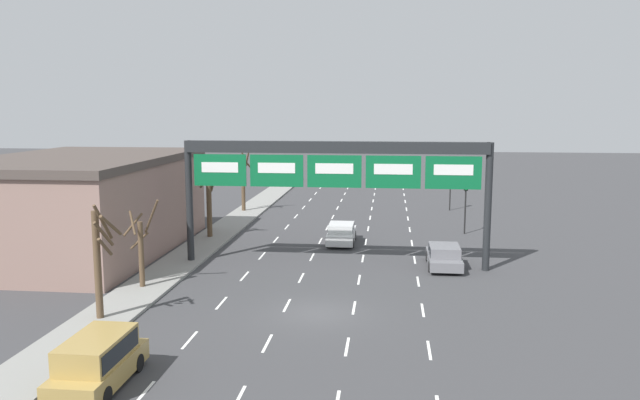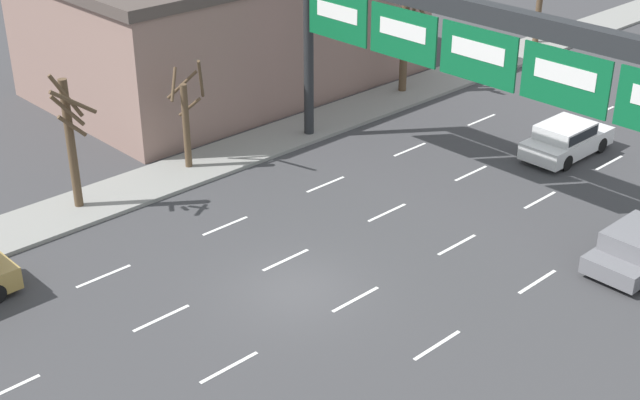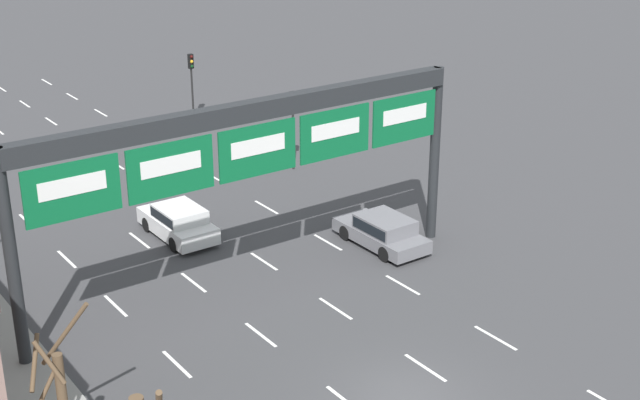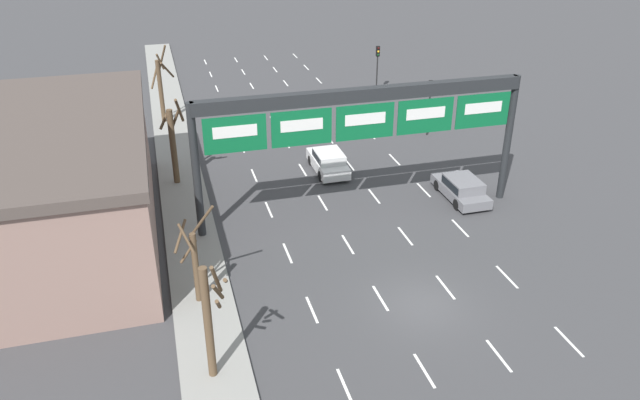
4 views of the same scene
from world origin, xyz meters
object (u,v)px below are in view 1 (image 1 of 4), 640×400
(car_white, at_px, (341,233))
(tree_bare_second, at_px, (99,258))
(sign_gantry, at_px, (335,165))
(car_grey, at_px, (444,255))
(suv_gold, at_px, (98,359))
(traffic_light_mid_block, at_px, (451,178))
(tree_bare_third, at_px, (210,199))
(tree_bare_closest, at_px, (244,179))
(traffic_light_near_gantry, at_px, (466,195))
(tree_bare_furthest, at_px, (141,246))

(car_white, xyz_separation_m, tree_bare_second, (-9.58, -17.43, 2.17))
(sign_gantry, bearing_deg, car_grey, 4.23)
(sign_gantry, bearing_deg, suv_gold, -111.04)
(suv_gold, height_order, traffic_light_mid_block, traffic_light_mid_block)
(car_white, height_order, tree_bare_second, tree_bare_second)
(suv_gold, height_order, tree_bare_third, tree_bare_third)
(tree_bare_second, bearing_deg, tree_bare_closest, 90.81)
(car_grey, relative_size, tree_bare_third, 0.79)
(traffic_light_near_gantry, bearing_deg, suv_gold, -119.09)
(sign_gantry, distance_m, tree_bare_closest, 21.71)
(car_grey, xyz_separation_m, tree_bare_furthest, (-16.46, -6.31, 1.59))
(car_white, bearing_deg, tree_bare_third, 175.60)
(tree_bare_closest, xyz_separation_m, tree_bare_furthest, (0.25, -24.80, -0.75))
(sign_gantry, height_order, car_grey, sign_gantry)
(sign_gantry, height_order, tree_bare_closest, sign_gantry)
(suv_gold, xyz_separation_m, tree_bare_second, (-2.94, 6.46, 1.95))
(tree_bare_furthest, bearing_deg, tree_bare_third, 90.21)
(sign_gantry, height_order, car_white, sign_gantry)
(car_grey, bearing_deg, sign_gantry, -175.77)
(sign_gantry, xyz_separation_m, traffic_light_mid_block, (8.98, 21.97, -3.18))
(suv_gold, xyz_separation_m, traffic_light_near_gantry, (15.78, 28.36, 2.05))
(traffic_light_near_gantry, bearing_deg, traffic_light_mid_block, 90.50)
(car_white, height_order, tree_bare_closest, tree_bare_closest)
(car_grey, bearing_deg, tree_bare_closest, 132.10)
(car_grey, xyz_separation_m, tree_bare_closest, (-16.71, 18.48, 2.34))
(tree_bare_closest, xyz_separation_m, tree_bare_second, (0.42, -29.95, -0.12))
(car_grey, relative_size, traffic_light_mid_block, 1.05)
(tree_bare_third, distance_m, tree_bare_furthest, 13.05)
(tree_bare_furthest, bearing_deg, sign_gantry, 30.67)
(traffic_light_mid_block, height_order, tree_bare_second, tree_bare_second)
(car_grey, height_order, tree_bare_closest, tree_bare_closest)
(sign_gantry, xyz_separation_m, suv_gold, (-6.70, -17.43, -5.24))
(tree_bare_second, bearing_deg, traffic_light_near_gantry, 49.48)
(car_white, bearing_deg, tree_bare_closest, 128.64)
(sign_gantry, xyz_separation_m, car_grey, (6.63, 0.49, -5.50))
(sign_gantry, height_order, tree_bare_third, sign_gantry)
(traffic_light_near_gantry, height_order, traffic_light_mid_block, traffic_light_mid_block)
(traffic_light_mid_block, height_order, tree_bare_furthest, tree_bare_furthest)
(traffic_light_near_gantry, xyz_separation_m, traffic_light_mid_block, (-0.10, 11.04, 0.01))
(traffic_light_mid_block, relative_size, tree_bare_third, 0.75)
(tree_bare_closest, height_order, tree_bare_third, tree_bare_closest)
(tree_bare_second, height_order, tree_bare_furthest, tree_bare_second)
(suv_gold, height_order, tree_bare_closest, tree_bare_closest)
(sign_gantry, relative_size, traffic_light_near_gantry, 4.35)
(tree_bare_closest, bearing_deg, car_white, -51.36)
(sign_gantry, height_order, traffic_light_mid_block, sign_gantry)
(sign_gantry, xyz_separation_m, traffic_light_near_gantry, (9.08, 10.93, -3.19))
(car_white, distance_m, traffic_light_mid_block, 18.10)
(car_grey, height_order, traffic_light_mid_block, traffic_light_mid_block)
(sign_gantry, distance_m, tree_bare_third, 12.67)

